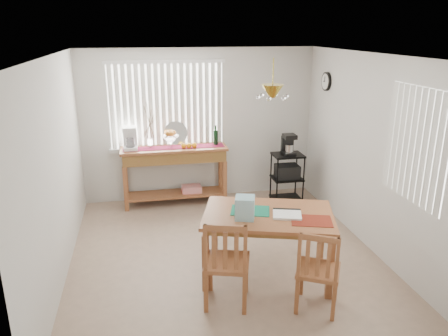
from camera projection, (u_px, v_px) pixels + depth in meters
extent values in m
cube|color=tan|center=(225.00, 256.00, 5.83)|extent=(4.00, 4.50, 0.01)
cube|color=silver|center=(199.00, 125.00, 7.58)|extent=(4.00, 0.10, 2.60)
cube|color=silver|center=(284.00, 251.00, 3.29)|extent=(4.00, 0.10, 2.60)
cube|color=silver|center=(51.00, 173.00, 5.06)|extent=(0.10, 4.50, 2.60)
cube|color=silver|center=(375.00, 154.00, 5.81)|extent=(0.10, 4.50, 2.60)
cube|color=white|center=(225.00, 51.00, 5.02)|extent=(4.00, 4.50, 0.10)
cube|color=white|center=(167.00, 106.00, 7.32)|extent=(1.90, 0.01, 1.40)
cube|color=white|center=(112.00, 108.00, 7.15)|extent=(0.07, 0.03, 1.40)
cube|color=white|center=(118.00, 108.00, 7.17)|extent=(0.07, 0.03, 1.40)
cube|color=white|center=(125.00, 108.00, 7.19)|extent=(0.07, 0.03, 1.40)
cube|color=white|center=(131.00, 107.00, 7.21)|extent=(0.07, 0.03, 1.40)
cube|color=white|center=(138.00, 107.00, 7.23)|extent=(0.07, 0.03, 1.40)
cube|color=white|center=(144.00, 107.00, 7.25)|extent=(0.07, 0.03, 1.40)
cube|color=white|center=(151.00, 107.00, 7.27)|extent=(0.07, 0.03, 1.40)
cube|color=white|center=(157.00, 106.00, 7.29)|extent=(0.07, 0.03, 1.40)
cube|color=white|center=(163.00, 106.00, 7.30)|extent=(0.07, 0.03, 1.40)
cube|color=white|center=(170.00, 106.00, 7.32)|extent=(0.07, 0.03, 1.40)
cube|color=white|center=(176.00, 106.00, 7.34)|extent=(0.07, 0.03, 1.40)
cube|color=white|center=(182.00, 106.00, 7.36)|extent=(0.07, 0.03, 1.40)
cube|color=white|center=(189.00, 105.00, 7.38)|extent=(0.07, 0.03, 1.40)
cube|color=white|center=(195.00, 105.00, 7.40)|extent=(0.07, 0.03, 1.40)
cube|color=white|center=(201.00, 105.00, 7.42)|extent=(0.07, 0.03, 1.40)
cube|color=white|center=(207.00, 105.00, 7.44)|extent=(0.07, 0.03, 1.40)
cube|color=white|center=(213.00, 105.00, 7.46)|extent=(0.07, 0.03, 1.40)
cube|color=white|center=(219.00, 104.00, 7.48)|extent=(0.07, 0.03, 1.40)
cube|color=white|center=(168.00, 148.00, 7.52)|extent=(1.98, 0.06, 0.06)
cube|color=white|center=(165.00, 62.00, 7.08)|extent=(1.98, 0.06, 0.06)
cube|color=white|center=(416.00, 146.00, 4.85)|extent=(0.01, 1.10, 1.30)
cube|color=white|center=(445.00, 158.00, 4.39)|extent=(0.03, 0.07, 1.30)
cube|color=white|center=(438.00, 155.00, 4.49)|extent=(0.03, 0.07, 1.30)
cube|color=white|center=(431.00, 152.00, 4.60)|extent=(0.03, 0.07, 1.30)
cube|color=white|center=(424.00, 150.00, 4.70)|extent=(0.03, 0.07, 1.30)
cube|color=white|center=(418.00, 147.00, 4.80)|extent=(0.03, 0.07, 1.30)
cube|color=white|center=(412.00, 145.00, 4.90)|extent=(0.03, 0.07, 1.30)
cube|color=white|center=(407.00, 142.00, 5.01)|extent=(0.03, 0.07, 1.30)
cube|color=white|center=(401.00, 140.00, 5.11)|extent=(0.03, 0.07, 1.30)
cube|color=white|center=(396.00, 138.00, 5.21)|extent=(0.03, 0.07, 1.30)
cube|color=white|center=(391.00, 136.00, 5.31)|extent=(0.03, 0.07, 1.30)
cylinder|color=black|center=(326.00, 82.00, 7.01)|extent=(0.04, 0.30, 0.30)
cylinder|color=white|center=(325.00, 82.00, 7.00)|extent=(0.01, 0.25, 0.25)
cylinder|color=olive|center=(273.00, 74.00, 4.65)|extent=(0.01, 0.01, 0.34)
cone|color=olive|center=(273.00, 91.00, 4.71)|extent=(0.24, 0.24, 0.14)
sphere|color=white|center=(286.00, 96.00, 4.76)|extent=(0.05, 0.05, 0.05)
sphere|color=white|center=(276.00, 95.00, 4.87)|extent=(0.05, 0.05, 0.05)
sphere|color=white|center=(262.00, 95.00, 4.84)|extent=(0.05, 0.05, 0.05)
sphere|color=white|center=(258.00, 97.00, 4.70)|extent=(0.05, 0.05, 0.05)
sphere|color=white|center=(269.00, 99.00, 4.58)|extent=(0.05, 0.05, 0.05)
sphere|color=white|center=(283.00, 98.00, 4.61)|extent=(0.05, 0.05, 0.05)
cube|color=#9A5B34|center=(174.00, 149.00, 7.30)|extent=(1.77, 0.50, 0.04)
cube|color=olive|center=(174.00, 156.00, 7.34)|extent=(1.70, 0.45, 0.18)
cube|color=#9A5B34|center=(126.00, 189.00, 7.15)|extent=(0.07, 0.07, 0.76)
cube|color=#9A5B34|center=(225.00, 183.00, 7.45)|extent=(0.07, 0.07, 0.76)
cube|color=#9A5B34|center=(126.00, 181.00, 7.51)|extent=(0.07, 0.07, 0.76)
cube|color=#9A5B34|center=(221.00, 175.00, 7.81)|extent=(0.07, 0.07, 0.76)
cube|color=#9A5B34|center=(176.00, 194.00, 7.55)|extent=(1.64, 0.43, 0.03)
cube|color=red|center=(191.00, 189.00, 7.57)|extent=(0.33, 0.24, 0.11)
cube|color=maroon|center=(174.00, 147.00, 7.29)|extent=(1.68, 0.27, 0.01)
cube|color=white|center=(131.00, 148.00, 7.15)|extent=(0.22, 0.27, 0.06)
cube|color=white|center=(130.00, 139.00, 7.19)|extent=(0.22, 0.09, 0.33)
cube|color=white|center=(129.00, 129.00, 7.03)|extent=(0.22, 0.24, 0.08)
cylinder|color=white|center=(130.00, 143.00, 7.09)|extent=(0.14, 0.14, 0.14)
cylinder|color=white|center=(171.00, 145.00, 7.24)|extent=(0.06, 0.06, 0.11)
cone|color=white|center=(170.00, 139.00, 7.21)|extent=(0.29, 0.29, 0.10)
sphere|color=#B63818|center=(174.00, 133.00, 7.19)|extent=(0.09, 0.09, 0.09)
sphere|color=#B63818|center=(171.00, 132.00, 7.24)|extent=(0.09, 0.09, 0.09)
sphere|color=#B63818|center=(167.00, 133.00, 7.21)|extent=(0.09, 0.09, 0.09)
sphere|color=#B63818|center=(168.00, 134.00, 7.14)|extent=(0.09, 0.09, 0.09)
sphere|color=#B63818|center=(171.00, 134.00, 7.14)|extent=(0.09, 0.09, 0.09)
sphere|color=orange|center=(184.00, 146.00, 7.22)|extent=(0.09, 0.09, 0.09)
sphere|color=orange|center=(189.00, 146.00, 7.24)|extent=(0.09, 0.09, 0.09)
sphere|color=orange|center=(194.00, 145.00, 7.26)|extent=(0.09, 0.09, 0.09)
cylinder|color=silver|center=(176.00, 133.00, 7.44)|extent=(0.40, 0.10, 0.39)
cylinder|color=white|center=(150.00, 143.00, 7.25)|extent=(0.09, 0.09, 0.15)
cylinder|color=#4C3823|center=(149.00, 124.00, 7.15)|extent=(0.09, 0.04, 0.49)
cylinder|color=#4C3823|center=(149.00, 122.00, 7.14)|extent=(0.15, 0.07, 0.53)
cylinder|color=#4C3823|center=(149.00, 126.00, 7.16)|extent=(0.19, 0.09, 0.40)
cylinder|color=#4C3823|center=(149.00, 121.00, 7.13)|extent=(0.06, 0.03, 0.61)
cylinder|color=#4C3823|center=(149.00, 126.00, 7.16)|extent=(0.24, 0.11, 0.34)
cylinder|color=black|center=(216.00, 137.00, 7.44)|extent=(0.08, 0.08, 0.25)
cylinder|color=black|center=(216.00, 128.00, 7.38)|extent=(0.03, 0.03, 0.09)
cylinder|color=black|center=(277.00, 183.00, 7.31)|extent=(0.02, 0.02, 0.86)
cylinder|color=black|center=(303.00, 181.00, 7.39)|extent=(0.02, 0.02, 0.86)
cylinder|color=black|center=(271.00, 176.00, 7.65)|extent=(0.02, 0.02, 0.86)
cylinder|color=black|center=(296.00, 174.00, 7.73)|extent=(0.02, 0.02, 0.86)
cube|color=black|center=(288.00, 155.00, 7.39)|extent=(0.51, 0.41, 0.03)
cube|color=black|center=(287.00, 178.00, 7.52)|extent=(0.51, 0.41, 0.03)
cube|color=black|center=(286.00, 198.00, 7.63)|extent=(0.51, 0.41, 0.03)
cube|color=black|center=(287.00, 171.00, 7.48)|extent=(0.38, 0.30, 0.22)
cube|color=black|center=(288.00, 153.00, 7.36)|extent=(0.20, 0.24, 0.05)
cube|color=black|center=(287.00, 145.00, 7.40)|extent=(0.20, 0.08, 0.30)
cube|color=black|center=(289.00, 136.00, 7.27)|extent=(0.20, 0.22, 0.07)
cylinder|color=silver|center=(289.00, 148.00, 7.32)|extent=(0.13, 0.13, 0.13)
cube|color=#9A5B34|center=(268.00, 215.00, 5.15)|extent=(1.74, 1.37, 0.04)
cube|color=olive|center=(268.00, 219.00, 5.17)|extent=(1.60, 1.24, 0.07)
cube|color=#9A5B34|center=(206.00, 263.00, 4.95)|extent=(0.09, 0.09, 0.71)
cube|color=#9A5B34|center=(330.00, 270.00, 4.82)|extent=(0.09, 0.09, 0.71)
cube|color=#9A5B34|center=(215.00, 230.00, 5.76)|extent=(0.09, 0.09, 0.71)
cube|color=#9A5B34|center=(321.00, 235.00, 5.62)|extent=(0.09, 0.09, 0.71)
cube|color=#147556|center=(250.00, 211.00, 5.22)|extent=(0.53, 0.44, 0.01)
cube|color=maroon|center=(312.00, 221.00, 4.95)|extent=(0.53, 0.44, 0.01)
cube|color=white|center=(287.00, 215.00, 5.07)|extent=(0.39, 0.34, 0.03)
cube|color=black|center=(287.00, 210.00, 5.20)|extent=(0.32, 0.13, 0.03)
cube|color=#94C9D7|center=(245.00, 208.00, 4.98)|extent=(0.27, 0.27, 0.26)
cube|color=#9A5B34|center=(227.00, 262.00, 4.71)|extent=(0.59, 0.59, 0.05)
cube|color=#9A5B34|center=(246.00, 274.00, 4.96)|extent=(0.06, 0.06, 0.46)
cube|color=#9A5B34|center=(211.00, 272.00, 5.00)|extent=(0.06, 0.06, 0.46)
cube|color=#9A5B34|center=(245.00, 295.00, 4.57)|extent=(0.06, 0.06, 0.46)
cube|color=#9A5B34|center=(206.00, 293.00, 4.61)|extent=(0.06, 0.06, 0.46)
cube|color=#9A5B34|center=(245.00, 249.00, 4.40)|extent=(0.05, 0.05, 0.52)
cube|color=#9A5B34|center=(205.00, 248.00, 4.43)|extent=(0.05, 0.05, 0.52)
cube|color=#9A5B34|center=(225.00, 228.00, 4.35)|extent=(0.42, 0.15, 0.07)
cube|color=#9A5B34|center=(236.00, 251.00, 4.41)|extent=(0.05, 0.03, 0.42)
cube|color=#9A5B34|center=(225.00, 251.00, 4.42)|extent=(0.05, 0.03, 0.42)
cube|color=#9A5B34|center=(214.00, 250.00, 4.43)|extent=(0.05, 0.03, 0.42)
cube|color=#9A5B34|center=(318.00, 270.00, 4.63)|extent=(0.59, 0.59, 0.04)
cube|color=#9A5B34|center=(336.00, 283.00, 4.82)|extent=(0.06, 0.06, 0.43)
cube|color=#9A5B34|center=(302.00, 278.00, 4.92)|extent=(0.06, 0.06, 0.43)
cube|color=#9A5B34|center=(334.00, 303.00, 4.47)|extent=(0.06, 0.06, 0.43)
cube|color=#9A5B34|center=(297.00, 296.00, 4.58)|extent=(0.06, 0.06, 0.43)
cube|color=#9A5B34|center=(337.00, 260.00, 4.31)|extent=(0.05, 0.05, 0.48)
cube|color=#9A5B34|center=(299.00, 255.00, 4.42)|extent=(0.05, 0.05, 0.48)
cube|color=#9A5B34|center=(320.00, 239.00, 4.30)|extent=(0.36, 0.22, 0.06)
cube|color=#9A5B34|center=(329.00, 261.00, 4.34)|extent=(0.05, 0.04, 0.38)
cube|color=#9A5B34|center=(318.00, 259.00, 4.37)|extent=(0.05, 0.04, 0.38)
cube|color=#9A5B34|center=(307.00, 258.00, 4.40)|extent=(0.05, 0.04, 0.38)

